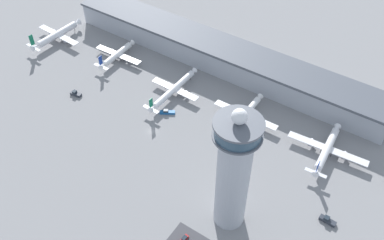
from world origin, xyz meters
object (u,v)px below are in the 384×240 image
airplane_gate_echo (327,149)px  car_blue_compact (184,239)px  airplane_gate_charlie (174,89)px  airplane_gate_alpha (57,35)px  airplane_gate_bravo (117,55)px  airplane_gate_delta (245,115)px  service_truck_baggage (76,94)px  control_tower (233,172)px  service_truck_catering (167,112)px  service_truck_fuel (327,220)px

airplane_gate_echo → car_blue_compact: 86.65m
airplane_gate_charlie → airplane_gate_alpha: bearing=179.4°
airplane_gate_bravo → car_blue_compact: bearing=-37.0°
airplane_gate_alpha → airplane_gate_delta: airplane_gate_alpha is taller
airplane_gate_delta → service_truck_baggage: (-92.66, -36.86, -3.20)m
car_blue_compact → service_truck_baggage: bearing=158.6°
control_tower → airplane_gate_delta: control_tower is taller
airplane_gate_alpha → airplane_gate_delta: 142.79m
airplane_gate_delta → service_truck_catering: size_ratio=4.57×
service_truck_fuel → car_blue_compact: (-48.04, -43.10, -0.43)m
airplane_gate_echo → airplane_gate_bravo: bearing=179.3°
service_truck_baggage → airplane_gate_charlie: bearing=34.4°
service_truck_catering → service_truck_baggage: (-53.78, -17.67, 0.19)m
airplane_gate_alpha → service_truck_catering: airplane_gate_alpha is taller
airplane_gate_bravo → airplane_gate_echo: (141.64, -1.84, 0.39)m
service_truck_catering → service_truck_fuel: service_truck_fuel is taller
control_tower → airplane_gate_bravo: 137.16m
control_tower → airplane_gate_delta: size_ratio=1.75×
airplane_gate_delta → service_truck_catering: 43.50m
control_tower → car_blue_compact: (-10.14, -20.52, -32.19)m
airplane_gate_bravo → service_truck_catering: 60.60m
airplane_gate_echo → car_blue_compact: (-32.61, -80.19, -3.79)m
control_tower → service_truck_baggage: size_ratio=9.37×
service_truck_catering → airplane_gate_alpha: bearing=171.2°
airplane_gate_alpha → airplane_gate_charlie: bearing=-0.6°
control_tower → service_truck_baggage: (-116.81, 21.22, -31.72)m
service_truck_catering → airplane_gate_echo: bearing=13.7°
service_truck_fuel → airplane_gate_delta: bearing=150.2°
airplane_gate_echo → car_blue_compact: bearing=-112.1°
service_truck_baggage → airplane_gate_bravo: bearing=93.3°
car_blue_compact → airplane_gate_echo: bearing=67.9°
airplane_gate_delta → airplane_gate_echo: 46.64m
airplane_gate_delta → service_truck_fuel: airplane_gate_delta is taller
airplane_gate_charlie → airplane_gate_echo: 91.71m
airplane_gate_echo → airplane_gate_charlie: bearing=-176.4°
car_blue_compact → control_tower: bearing=63.7°
airplane_gate_bravo → airplane_gate_charlie: bearing=-8.6°
control_tower → service_truck_baggage: 122.89m
airplane_gate_charlie → car_blue_compact: (58.92, -74.42, -3.67)m
car_blue_compact → airplane_gate_charlie: bearing=128.4°
service_truck_fuel → service_truck_baggage: (-154.71, -1.35, 0.04)m
service_truck_catering → service_truck_baggage: bearing=-161.8°
airplane_gate_bravo → airplane_gate_delta: 95.08m
control_tower → airplane_gate_delta: (-24.15, 58.08, -28.52)m
airplane_gate_alpha → service_truck_baggage: (50.09, -33.74, -3.80)m
airplane_gate_charlie → service_truck_baggage: airplane_gate_charlie is taller
control_tower → service_truck_fuel: 54.36m
airplane_gate_bravo → airplane_gate_delta: airplane_gate_bravo is taller
airplane_gate_charlie → airplane_gate_delta: size_ratio=1.15×
service_truck_fuel → airplane_gate_bravo: bearing=166.1°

